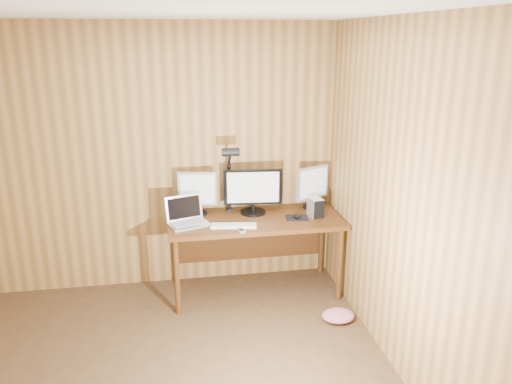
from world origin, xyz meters
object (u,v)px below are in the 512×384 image
object	(u,v)px
laptop	(187,217)
hard_drive	(316,207)
mouse	(297,216)
monitor_right	(312,186)
phone	(241,230)
desk_lamp	(230,170)
monitor_left	(197,192)
speaker	(314,199)
monitor_center	(253,191)
desk	(254,228)
keyboard	(234,226)

from	to	relation	value
laptop	hard_drive	world-z (taller)	laptop
laptop	mouse	xyz separation A→B (m)	(1.01, -0.03, -0.04)
monitor_right	laptop	bearing A→B (deg)	164.66
monitor_right	phone	distance (m)	0.94
desk_lamp	monitor_left	bearing A→B (deg)	155.87
laptop	mouse	bearing A→B (deg)	-19.60
laptop	desk_lamp	world-z (taller)	desk_lamp
mouse	speaker	xyz separation A→B (m)	(0.27, 0.35, 0.04)
monitor_left	hard_drive	world-z (taller)	monitor_left
monitor_left	monitor_center	bearing A→B (deg)	5.02
monitor_center	mouse	xyz separation A→B (m)	(0.38, -0.20, -0.20)
desk	laptop	world-z (taller)	laptop
keyboard	speaker	world-z (taller)	speaker
mouse	phone	size ratio (longest dim) A/B	0.93
mouse	speaker	size ratio (longest dim) A/B	0.92
speaker	laptop	bearing A→B (deg)	-166.08
laptop	mouse	world-z (taller)	laptop
mouse	speaker	bearing A→B (deg)	54.31
phone	desk_lamp	xyz separation A→B (m)	(-0.04, 0.46, 0.42)
desk	speaker	world-z (taller)	speaker
monitor_center	desk_lamp	size ratio (longest dim) A/B	0.80
phone	speaker	size ratio (longest dim) A/B	0.99
mouse	laptop	bearing A→B (deg)	179.98
phone	laptop	bearing A→B (deg)	141.28
hard_drive	phone	xyz separation A→B (m)	(-0.74, -0.25, -0.08)
desk	hard_drive	bearing A→B (deg)	-11.02
monitor_left	desk_lamp	bearing A→B (deg)	5.18
monitor_center	keyboard	world-z (taller)	monitor_center
hard_drive	monitor_center	bearing A→B (deg)	152.38
monitor_right	phone	size ratio (longest dim) A/B	3.61
monitor_center	keyboard	size ratio (longest dim) A/B	1.33
monitor_center	keyboard	xyz separation A→B (m)	(-0.23, -0.32, -0.21)
speaker	keyboard	bearing A→B (deg)	-151.88
hard_drive	desk_lamp	xyz separation A→B (m)	(-0.77, 0.20, 0.34)
desk	keyboard	xyz separation A→B (m)	(-0.22, -0.25, 0.13)
laptop	desk_lamp	xyz separation A→B (m)	(0.42, 0.19, 0.37)
speaker	desk_lamp	size ratio (longest dim) A/B	0.17
monitor_left	keyboard	world-z (taller)	monitor_left
desk	phone	bearing A→B (deg)	-115.16
desk	desk_lamp	bearing A→B (deg)	155.96
desk	monitor_center	xyz separation A→B (m)	(0.00, 0.07, 0.35)
keyboard	mouse	xyz separation A→B (m)	(0.60, 0.12, 0.01)
hard_drive	desk_lamp	world-z (taller)	desk_lamp
keyboard	mouse	size ratio (longest dim) A/B	3.91
hard_drive	desk_lamp	size ratio (longest dim) A/B	0.25
hard_drive	phone	size ratio (longest dim) A/B	1.51
monitor_left	hard_drive	bearing A→B (deg)	-1.24
keyboard	desk_lamp	size ratio (longest dim) A/B	0.60
laptop	phone	world-z (taller)	laptop
monitor_right	hard_drive	bearing A→B (deg)	-123.58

